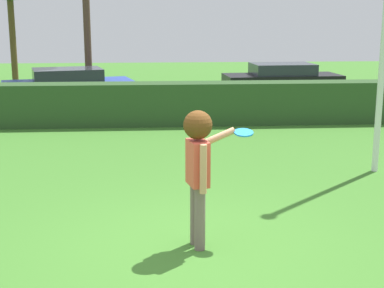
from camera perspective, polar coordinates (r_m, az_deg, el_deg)
The scene contains 6 objects.
ground_plane at distance 7.56m, azimuth 0.14°, elevation -10.21°, with size 60.00×60.00×0.00m, color #3E7929.
person at distance 7.18m, azimuth 0.65°, elevation -1.55°, with size 0.72×0.67×1.80m.
frisbee at distance 7.47m, azimuth 5.20°, elevation 1.15°, with size 0.26×0.26×0.07m.
hedge_row at distance 15.73m, azimuth -2.21°, elevation 4.07°, with size 22.97×0.90×1.15m, color #2B4B24.
parked_car_blue at distance 19.36m, azimuth -12.34°, elevation 5.75°, with size 4.49×2.66×1.25m.
parked_car_black at distance 21.19m, azimuth 9.02°, elevation 6.47°, with size 4.30×2.02×1.25m.
Camera 1 is at (-0.52, -6.94, 2.95)m, focal length 53.14 mm.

